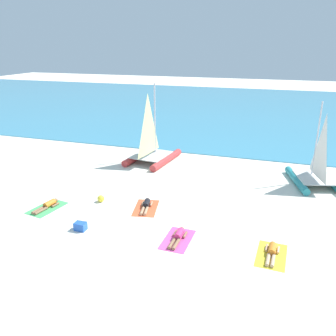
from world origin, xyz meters
The scene contains 14 objects.
ground_plane centered at (0.00, 10.00, 0.00)m, with size 120.00×120.00×0.00m, color silver.
ocean_water centered at (0.00, 32.04, 0.03)m, with size 120.00×40.00×0.05m, color teal.
sailboat_red centered at (-2.50, 9.52, 0.78)m, with size 3.07×4.33×5.25m.
sailboat_teal centered at (7.86, 8.53, 0.70)m, with size 3.17×4.09×4.72m.
towel_leftmost centered at (-4.94, 1.14, 0.01)m, with size 1.10×1.90×0.01m, color #4CB266.
sunbather_leftmost centered at (-4.93, 1.21, 0.13)m, with size 0.66×1.57×0.30m.
towel_center_left centered at (-0.26, 2.66, 0.01)m, with size 1.10×1.90×0.01m, color #EA5933.
sunbather_center_left centered at (-0.28, 2.73, 0.13)m, with size 0.71×1.56×0.30m.
towel_center_right centered at (2.07, 0.34, 0.01)m, with size 1.10×1.90×0.01m, color #D84C99.
sunbather_center_right centered at (2.07, 0.40, 0.13)m, with size 0.55×1.56×0.30m.
towel_rightmost centered at (5.85, 0.37, 0.01)m, with size 1.10×1.90×0.01m, color yellow.
sunbather_rightmost centered at (5.85, 0.44, 0.13)m, with size 0.56×1.57×0.30m.
beach_ball centered at (-2.74, 2.63, 0.18)m, with size 0.35×0.35×0.35m, color yellow.
cooler_box centered at (-2.21, -0.21, 0.18)m, with size 0.50×0.36×0.36m, color blue.
Camera 1 is at (5.58, -11.75, 7.76)m, focal length 37.10 mm.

